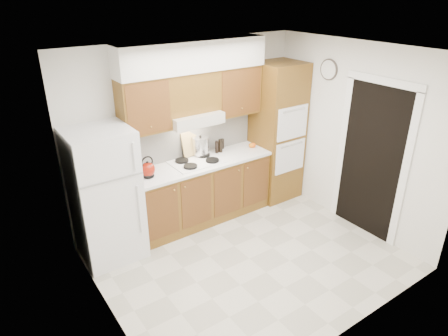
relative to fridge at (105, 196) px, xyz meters
name	(u,v)px	position (x,y,z in m)	size (l,w,h in m)	color
floor	(249,259)	(1.41, -1.14, -0.86)	(3.60, 3.60, 0.00)	beige
ceiling	(256,53)	(1.41, -1.14, 1.74)	(3.60, 3.60, 0.00)	white
wall_back	(187,132)	(1.41, 0.36, 0.44)	(3.60, 0.02, 2.60)	silver
wall_left	(101,214)	(-0.40, -1.14, 0.44)	(0.02, 3.00, 2.60)	silver
wall_right	(353,137)	(3.21, -1.14, 0.44)	(0.02, 3.00, 2.60)	silver
fridge	(105,196)	(0.00, 0.00, 0.00)	(0.75, 0.72, 1.72)	white
base_cabinets	(201,192)	(1.43, 0.06, -0.41)	(2.11, 0.60, 0.90)	brown
countertop	(201,163)	(1.43, 0.05, 0.06)	(2.13, 0.62, 0.04)	white
backsplash	(190,137)	(1.43, 0.34, 0.36)	(2.11, 0.03, 0.56)	white
oven_cabinet	(277,132)	(2.85, 0.03, 0.24)	(0.70, 0.65, 2.20)	brown
upper_cab_left	(143,106)	(0.69, 0.19, 0.99)	(0.63, 0.33, 0.70)	brown
upper_cab_right	(235,90)	(2.12, 0.19, 0.99)	(0.73, 0.33, 0.70)	brown
range_hood	(193,118)	(1.38, 0.13, 0.71)	(0.75, 0.45, 0.15)	silver
upper_cab_over_hood	(190,92)	(1.38, 0.19, 1.06)	(0.75, 0.33, 0.55)	brown
soffit	(193,56)	(1.43, 0.18, 1.54)	(2.13, 0.36, 0.40)	silver
cooktop	(197,162)	(1.38, 0.07, 0.09)	(0.74, 0.50, 0.01)	white
doorway	(371,162)	(3.19, -1.49, 0.19)	(0.02, 0.90, 2.10)	black
wall_clock	(329,70)	(3.19, -0.59, 1.29)	(0.30, 0.30, 0.02)	#3F3833
kettle	(148,170)	(0.60, 0.02, 0.19)	(0.19, 0.19, 0.19)	maroon
cutting_board	(190,144)	(1.40, 0.30, 0.28)	(0.27, 0.02, 0.36)	tan
stock_pot	(201,146)	(1.55, 0.24, 0.23)	(0.24, 0.24, 0.25)	silver
condiment_a	(217,147)	(1.81, 0.20, 0.17)	(0.05, 0.05, 0.19)	black
condiment_b	(220,146)	(1.87, 0.19, 0.18)	(0.06, 0.06, 0.20)	black
condiment_c	(222,144)	(1.97, 0.30, 0.16)	(0.05, 0.05, 0.15)	black
orange_near	(253,145)	(2.39, 0.05, 0.12)	(0.08, 0.08, 0.08)	orange
orange_far	(251,145)	(2.36, 0.07, 0.12)	(0.08, 0.08, 0.08)	#E15D0B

